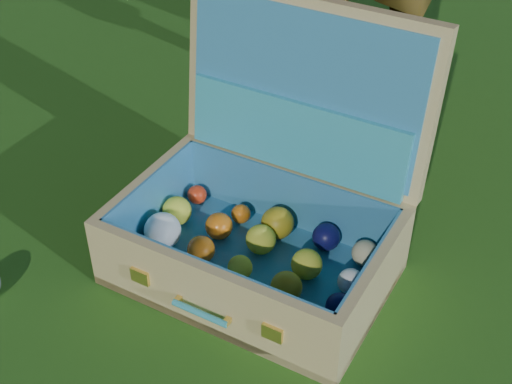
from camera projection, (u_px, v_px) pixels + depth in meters
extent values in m
plane|color=#215114|center=(264.00, 296.00, 1.55)|extent=(60.00, 60.00, 0.00)
cube|color=tan|center=(253.00, 271.00, 1.60)|extent=(0.69, 0.59, 0.02)
cube|color=tan|center=(207.00, 299.00, 1.42)|extent=(0.54, 0.26, 0.18)
cube|color=tan|center=(291.00, 200.00, 1.68)|extent=(0.54, 0.26, 0.18)
cube|color=tan|center=(148.00, 206.00, 1.66)|extent=(0.16, 0.33, 0.18)
cube|color=tan|center=(373.00, 291.00, 1.44)|extent=(0.16, 0.33, 0.18)
cube|color=teal|center=(253.00, 267.00, 1.59)|extent=(0.64, 0.54, 0.01)
cube|color=teal|center=(211.00, 291.00, 1.43)|extent=(0.50, 0.23, 0.15)
cube|color=teal|center=(289.00, 200.00, 1.66)|extent=(0.50, 0.23, 0.15)
cube|color=teal|center=(152.00, 204.00, 1.65)|extent=(0.15, 0.32, 0.15)
cube|color=teal|center=(368.00, 285.00, 1.44)|extent=(0.15, 0.32, 0.15)
cube|color=tan|center=(306.00, 86.00, 1.55)|extent=(0.57, 0.32, 0.39)
cube|color=teal|center=(302.00, 89.00, 1.53)|extent=(0.52, 0.27, 0.34)
cube|color=teal|center=(296.00, 136.00, 1.58)|extent=(0.49, 0.25, 0.16)
cube|color=#F2C659|center=(140.00, 277.00, 1.48)|extent=(0.04, 0.03, 0.03)
cube|color=#F2C659|center=(272.00, 333.00, 1.35)|extent=(0.04, 0.03, 0.03)
cylinder|color=teal|center=(200.00, 313.00, 1.41)|extent=(0.12, 0.06, 0.01)
cube|color=#F2C659|center=(178.00, 300.00, 1.44)|extent=(0.02, 0.02, 0.01)
cube|color=#F2C659|center=(227.00, 322.00, 1.40)|extent=(0.02, 0.02, 0.01)
sphere|color=beige|center=(135.00, 252.00, 1.57)|extent=(0.08, 0.08, 0.08)
sphere|color=red|center=(178.00, 277.00, 1.53)|extent=(0.04, 0.04, 0.04)
sphere|color=white|center=(224.00, 293.00, 1.47)|extent=(0.07, 0.07, 0.07)
sphere|color=yellow|center=(269.00, 314.00, 1.43)|extent=(0.06, 0.06, 0.06)
sphere|color=yellow|center=(315.00, 332.00, 1.39)|extent=(0.07, 0.07, 0.07)
sphere|color=white|center=(163.00, 231.00, 1.62)|extent=(0.08, 0.08, 0.08)
sphere|color=orange|center=(201.00, 250.00, 1.58)|extent=(0.06, 0.06, 0.06)
sphere|color=yellow|center=(240.00, 267.00, 1.55)|extent=(0.05, 0.05, 0.05)
sphere|color=#AC8F17|center=(286.00, 287.00, 1.49)|extent=(0.07, 0.07, 0.07)
sphere|color=#0D0E44|center=(339.00, 307.00, 1.45)|extent=(0.06, 0.06, 0.06)
sphere|color=yellow|center=(177.00, 211.00, 1.69)|extent=(0.07, 0.07, 0.07)
sphere|color=orange|center=(219.00, 226.00, 1.65)|extent=(0.06, 0.06, 0.06)
sphere|color=yellow|center=(261.00, 239.00, 1.61)|extent=(0.07, 0.07, 0.07)
sphere|color=yellow|center=(307.00, 264.00, 1.54)|extent=(0.07, 0.07, 0.07)
sphere|color=white|center=(351.00, 281.00, 1.51)|extent=(0.06, 0.06, 0.06)
sphere|color=red|center=(197.00, 195.00, 1.76)|extent=(0.05, 0.05, 0.05)
sphere|color=orange|center=(241.00, 214.00, 1.70)|extent=(0.05, 0.05, 0.05)
sphere|color=#AC8F17|center=(277.00, 223.00, 1.65)|extent=(0.08, 0.08, 0.08)
sphere|color=#0D0E44|center=(326.00, 237.00, 1.62)|extent=(0.06, 0.06, 0.06)
sphere|color=beige|center=(365.00, 253.00, 1.58)|extent=(0.06, 0.06, 0.06)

